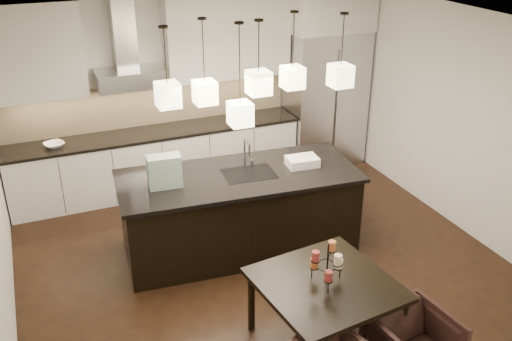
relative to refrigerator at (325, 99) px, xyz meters
name	(u,v)px	position (x,y,z in m)	size (l,w,h in m)	color
floor	(262,265)	(-2.10, -2.38, -1.08)	(5.50, 5.50, 0.02)	black
ceiling	(264,26)	(-2.10, -2.38, 1.73)	(5.50, 5.50, 0.02)	white
wall_back	(190,88)	(-2.10, 0.38, 0.32)	(5.50, 0.02, 2.80)	silver
wall_front	(424,308)	(-2.10, -5.14, 0.32)	(5.50, 0.02, 2.80)	silver
wall_right	(464,122)	(0.66, -2.38, 0.32)	(0.02, 5.50, 2.80)	silver
refrigerator	(325,99)	(0.00, 0.00, 0.00)	(1.20, 0.72, 2.15)	#B7B7BA
fridge_panel	(329,8)	(0.00, 0.00, 1.40)	(1.26, 0.72, 0.65)	silver
lower_cabinets	(159,161)	(-2.73, 0.05, -0.64)	(4.21, 0.62, 0.88)	silver
countertop	(156,132)	(-2.73, 0.05, -0.17)	(4.21, 0.66, 0.04)	black
backsplash	(150,104)	(-2.73, 0.35, 0.16)	(4.21, 0.02, 0.63)	tan
upper_cab_left	(32,52)	(-4.20, 0.19, 1.10)	(1.25, 0.35, 1.25)	silver
upper_cab_right	(228,35)	(-1.55, 0.19, 1.10)	(1.86, 0.35, 1.25)	silver
hood_canopy	(129,78)	(-3.03, 0.10, 0.65)	(0.90, 0.52, 0.24)	#B7B7BA
hood_chimney	(123,33)	(-3.03, 0.21, 1.24)	(0.30, 0.28, 0.96)	#B7B7BA
fruit_bowl	(54,145)	(-4.13, 0.00, -0.12)	(0.26, 0.26, 0.06)	silver
island_body	(239,213)	(-2.21, -1.92, -0.59)	(2.74, 1.10, 0.97)	black
island_top	(239,176)	(-2.21, -1.92, -0.09)	(2.83, 1.18, 0.04)	black
faucet	(245,153)	(-2.10, -1.82, 0.14)	(0.11, 0.26, 0.42)	silver
tote_bag	(164,171)	(-3.09, -1.89, 0.12)	(0.37, 0.20, 0.37)	#265B39
food_container	(302,161)	(-1.41, -1.99, -0.01)	(0.37, 0.26, 0.11)	silver
dining_table	(324,313)	(-2.08, -3.82, -0.72)	(1.19, 1.19, 0.71)	black
candelabra	(327,264)	(-2.08, -3.82, -0.15)	(0.34, 0.34, 0.42)	black
candle_a	(339,263)	(-1.95, -3.81, -0.19)	(0.07, 0.07, 0.10)	#F5EBB2
candle_b	(314,263)	(-2.16, -3.72, -0.19)	(0.07, 0.07, 0.10)	#CA6E33
candle_c	(329,276)	(-2.14, -3.95, -0.19)	(0.07, 0.07, 0.10)	#A3302C
candle_d	(332,246)	(-1.99, -3.73, -0.04)	(0.07, 0.07, 0.10)	#CA6E33
candle_e	(316,256)	(-2.21, -3.82, -0.04)	(0.07, 0.07, 0.10)	#A3302C
candle_f	(338,260)	(-2.05, -3.95, -0.04)	(0.07, 0.07, 0.10)	#F5EBB2
pendant_a	(168,95)	(-3.00, -1.93, 1.01)	(0.24, 0.24, 0.26)	#FFFAC0
pendant_b	(205,92)	(-2.51, -1.67, 0.90)	(0.24, 0.24, 0.26)	#FFFAC0
pendant_c	(259,83)	(-1.99, -1.99, 1.04)	(0.24, 0.24, 0.26)	#FFFAC0
pendant_d	(293,77)	(-1.42, -1.68, 0.95)	(0.24, 0.24, 0.26)	#FFFAC0
pendant_e	(340,76)	(-0.95, -1.99, 1.01)	(0.24, 0.24, 0.26)	#FFFAC0
pendant_f	(240,114)	(-2.23, -2.04, 0.73)	(0.24, 0.24, 0.26)	#FFFAC0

